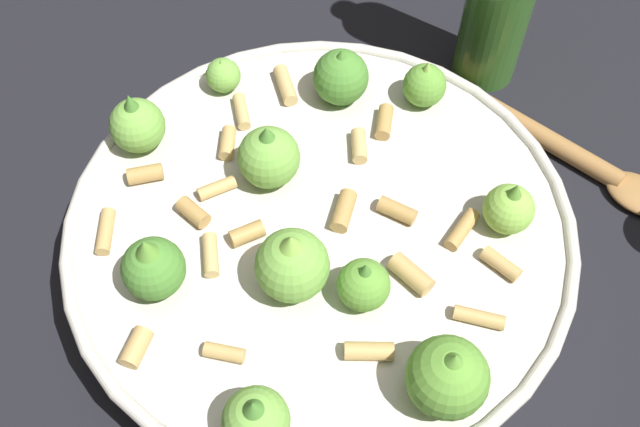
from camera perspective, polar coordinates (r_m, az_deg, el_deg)
The scene contains 3 objects.
ground_plane at distance 0.52m, azimuth 0.00°, elevation -3.95°, with size 2.40×2.40×0.00m, color black.
cooking_pan at distance 0.49m, azimuth -0.09°, elevation -2.01°, with size 0.34×0.34×0.11m.
wooden_spoon at distance 0.61m, azimuth 18.54°, elevation 4.95°, with size 0.20×0.13×0.02m.
Camera 1 is at (0.05, -0.25, 0.45)m, focal length 40.36 mm.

